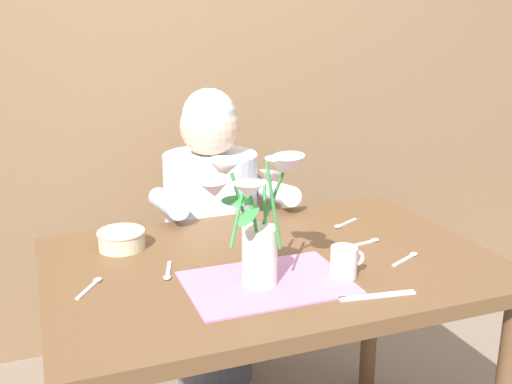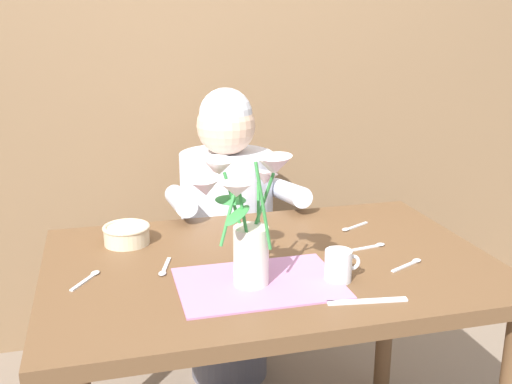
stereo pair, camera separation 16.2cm
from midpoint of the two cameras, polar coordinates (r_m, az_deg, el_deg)
name	(u,v)px [view 2 (the right image)]	position (r m, az deg, el deg)	size (l,w,h in m)	color
wood_panel_backdrop	(200,48)	(2.53, -3.43, 13.50)	(4.00, 0.10, 2.50)	brown
dining_table	(270,292)	(1.68, 4.12, -9.54)	(1.20, 0.80, 0.74)	brown
seated_person	(228,241)	(2.26, -0.64, -4.73)	(0.45, 0.47, 1.14)	#4C4C56
striped_placemat	(259,283)	(1.50, 3.41, -8.69)	(0.40, 0.28, 0.01)	#B275A3
flower_vase	(246,214)	(1.43, 2.29, -2.12)	(0.26, 0.27, 0.34)	silver
ceramic_bowl	(127,234)	(1.76, -9.62, -3.97)	(0.14, 0.14, 0.06)	beige
dinner_knife	(367,301)	(1.45, 13.72, -10.09)	(0.19, 0.02, 0.01)	silver
ceramic_mug	(339,265)	(1.53, 10.90, -6.91)	(0.09, 0.07, 0.08)	silver
spoon_0	(90,277)	(1.56, -12.66, -7.95)	(0.08, 0.11, 0.01)	silver
spoon_1	(411,263)	(1.68, 17.18, -6.53)	(0.11, 0.07, 0.01)	silver
spoon_2	(373,246)	(1.77, 13.61, -5.06)	(0.12, 0.03, 0.01)	silver
spoon_3	(164,270)	(1.58, -5.80, -7.39)	(0.05, 0.12, 0.01)	silver
spoon_4	(351,228)	(1.91, 11.42, -3.38)	(0.11, 0.07, 0.01)	silver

